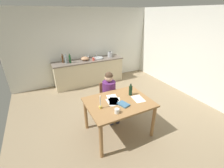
{
  "coord_description": "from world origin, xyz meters",
  "views": [
    {
      "loc": [
        -1.6,
        -2.79,
        2.46
      ],
      "look_at": [
        -0.1,
        0.18,
        0.85
      ],
      "focal_mm": 24.17,
      "sensor_mm": 36.0,
      "label": 1
    }
  ],
  "objects_px": {
    "sink_unit": "(98,58)",
    "bottle_vinegar": "(66,59)",
    "person_seated": "(110,93)",
    "bottle_oil": "(63,59)",
    "bottle_wine_red": "(70,59)",
    "dining_table": "(119,106)",
    "mixing_bowl": "(85,59)",
    "coffee_mug": "(117,111)",
    "candlestick": "(100,105)",
    "wine_bottle_on_table": "(131,90)",
    "wine_glass_by_kettle": "(85,56)",
    "book_magazine": "(123,104)",
    "chair_at_table": "(108,97)",
    "teacup_on_counter": "(93,59)",
    "wine_glass_near_sink": "(88,56)",
    "stovetop_kettle": "(110,54)"
  },
  "relations": [
    {
      "from": "person_seated",
      "to": "wine_bottle_on_table",
      "type": "relative_size",
      "value": 4.5
    },
    {
      "from": "candlestick",
      "to": "book_magazine",
      "type": "bearing_deg",
      "value": -12.61
    },
    {
      "from": "bottle_oil",
      "to": "mixing_bowl",
      "type": "relative_size",
      "value": 1.07
    },
    {
      "from": "coffee_mug",
      "to": "bottle_oil",
      "type": "relative_size",
      "value": 0.41
    },
    {
      "from": "sink_unit",
      "to": "stovetop_kettle",
      "type": "bearing_deg",
      "value": -0.48
    },
    {
      "from": "person_seated",
      "to": "bottle_wine_red",
      "type": "relative_size",
      "value": 3.84
    },
    {
      "from": "bottle_wine_red",
      "to": "mixing_bowl",
      "type": "distance_m",
      "value": 0.54
    },
    {
      "from": "wine_bottle_on_table",
      "to": "wine_glass_by_kettle",
      "type": "relative_size",
      "value": 1.72
    },
    {
      "from": "chair_at_table",
      "to": "mixing_bowl",
      "type": "relative_size",
      "value": 3.07
    },
    {
      "from": "bottle_wine_red",
      "to": "mixing_bowl",
      "type": "relative_size",
      "value": 1.12
    },
    {
      "from": "chair_at_table",
      "to": "book_magazine",
      "type": "xyz_separation_m",
      "value": [
        -0.08,
        -0.89,
        0.34
      ]
    },
    {
      "from": "candlestick",
      "to": "teacup_on_counter",
      "type": "xyz_separation_m",
      "value": [
        0.86,
        2.66,
        0.08
      ]
    },
    {
      "from": "book_magazine",
      "to": "wine_bottle_on_table",
      "type": "bearing_deg",
      "value": 22.23
    },
    {
      "from": "dining_table",
      "to": "wine_bottle_on_table",
      "type": "distance_m",
      "value": 0.44
    },
    {
      "from": "book_magazine",
      "to": "bottle_oil",
      "type": "height_order",
      "value": "bottle_oil"
    },
    {
      "from": "bottle_vinegar",
      "to": "teacup_on_counter",
      "type": "bearing_deg",
      "value": -6.83
    },
    {
      "from": "dining_table",
      "to": "person_seated",
      "type": "height_order",
      "value": "person_seated"
    },
    {
      "from": "bottle_wine_red",
      "to": "chair_at_table",
      "type": "bearing_deg",
      "value": -76.88
    },
    {
      "from": "book_magazine",
      "to": "chair_at_table",
      "type": "bearing_deg",
      "value": 68.24
    },
    {
      "from": "wine_bottle_on_table",
      "to": "coffee_mug",
      "type": "bearing_deg",
      "value": -142.42
    },
    {
      "from": "wine_glass_near_sink",
      "to": "stovetop_kettle",
      "type": "bearing_deg",
      "value": -10.44
    },
    {
      "from": "coffee_mug",
      "to": "candlestick",
      "type": "distance_m",
      "value": 0.34
    },
    {
      "from": "coffee_mug",
      "to": "candlestick",
      "type": "relative_size",
      "value": 0.45
    },
    {
      "from": "person_seated",
      "to": "book_magazine",
      "type": "bearing_deg",
      "value": -95.23
    },
    {
      "from": "teacup_on_counter",
      "to": "bottle_oil",
      "type": "bearing_deg",
      "value": 167.22
    },
    {
      "from": "wine_bottle_on_table",
      "to": "teacup_on_counter",
      "type": "distance_m",
      "value": 2.49
    },
    {
      "from": "bottle_wine_red",
      "to": "dining_table",
      "type": "bearing_deg",
      "value": -82.52
    },
    {
      "from": "bottle_wine_red",
      "to": "teacup_on_counter",
      "type": "bearing_deg",
      "value": -6.24
    },
    {
      "from": "book_magazine",
      "to": "teacup_on_counter",
      "type": "bearing_deg",
      "value": 64.89
    },
    {
      "from": "sink_unit",
      "to": "bottle_oil",
      "type": "distance_m",
      "value": 1.24
    },
    {
      "from": "book_magazine",
      "to": "stovetop_kettle",
      "type": "bearing_deg",
      "value": 52.08
    },
    {
      "from": "sink_unit",
      "to": "bottle_vinegar",
      "type": "relative_size",
      "value": 1.17
    },
    {
      "from": "wine_bottle_on_table",
      "to": "bottle_vinegar",
      "type": "height_order",
      "value": "bottle_vinegar"
    },
    {
      "from": "sink_unit",
      "to": "bottle_oil",
      "type": "bearing_deg",
      "value": 176.6
    },
    {
      "from": "dining_table",
      "to": "mixing_bowl",
      "type": "xyz_separation_m",
      "value": [
        0.18,
        2.76,
        0.27
      ]
    },
    {
      "from": "candlestick",
      "to": "wine_bottle_on_table",
      "type": "height_order",
      "value": "candlestick"
    },
    {
      "from": "person_seated",
      "to": "bottle_oil",
      "type": "relative_size",
      "value": 4.01
    },
    {
      "from": "bottle_vinegar",
      "to": "stovetop_kettle",
      "type": "height_order",
      "value": "bottle_vinegar"
    },
    {
      "from": "chair_at_table",
      "to": "bottle_vinegar",
      "type": "relative_size",
      "value": 2.77
    },
    {
      "from": "coffee_mug",
      "to": "mixing_bowl",
      "type": "xyz_separation_m",
      "value": [
        0.39,
        3.08,
        0.12
      ]
    },
    {
      "from": "dining_table",
      "to": "teacup_on_counter",
      "type": "height_order",
      "value": "teacup_on_counter"
    },
    {
      "from": "book_magazine",
      "to": "bottle_oil",
      "type": "xyz_separation_m",
      "value": [
        -0.58,
        2.99,
        0.21
      ]
    },
    {
      "from": "person_seated",
      "to": "sink_unit",
      "type": "xyz_separation_m",
      "value": [
        0.58,
        2.17,
        0.24
      ]
    },
    {
      "from": "book_magazine",
      "to": "wine_glass_by_kettle",
      "type": "relative_size",
      "value": 1.46
    },
    {
      "from": "candlestick",
      "to": "wine_glass_by_kettle",
      "type": "bearing_deg",
      "value": 77.53
    },
    {
      "from": "mixing_bowl",
      "to": "wine_glass_by_kettle",
      "type": "bearing_deg",
      "value": 70.31
    },
    {
      "from": "wine_glass_by_kettle",
      "to": "wine_bottle_on_table",
      "type": "bearing_deg",
      "value": -87.37
    },
    {
      "from": "coffee_mug",
      "to": "wine_bottle_on_table",
      "type": "xyz_separation_m",
      "value": [
        0.58,
        0.44,
        0.07
      ]
    },
    {
      "from": "candlestick",
      "to": "bottle_oil",
      "type": "xyz_separation_m",
      "value": [
        -0.14,
        2.89,
        0.15
      ]
    },
    {
      "from": "bottle_vinegar",
      "to": "person_seated",
      "type": "bearing_deg",
      "value": -75.25
    }
  ]
}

